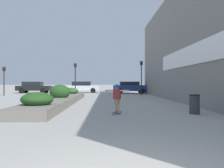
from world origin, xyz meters
The scene contains 11 objects.
building_wall_right centered at (5.17, 12.43, 4.32)m, with size 0.67×33.44×8.66m.
planter_box centered at (-3.34, 12.93, 0.34)m, with size 1.81×15.77×1.28m.
skateboard centered at (0.20, 7.56, 0.07)m, with size 0.49×0.73×0.09m.
skateboarder centered at (0.20, 7.56, 0.85)m, with size 1.08×0.59×1.25m.
trash_bin centered at (3.71, 7.49, 0.44)m, with size 0.48×0.48×0.88m.
car_leftmost centered at (-3.53, 31.13, 0.82)m, with size 4.62×1.90×1.56m.
car_center_left centered at (-10.02, 30.20, 0.81)m, with size 4.49×2.01×1.53m.
car_center_right centered at (2.88, 28.53, 0.82)m, with size 4.49×2.02×1.54m.
traffic_light_left centered at (-3.70, 24.24, 2.44)m, with size 0.28×0.30×3.59m.
traffic_light_right centered at (3.70, 24.23, 2.58)m, with size 0.28×0.30×3.84m.
traffic_light_far_left centered at (-11.42, 23.79, 2.16)m, with size 0.28×0.30×3.14m.
Camera 1 is at (-0.31, -3.68, 1.42)m, focal length 40.00 mm.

